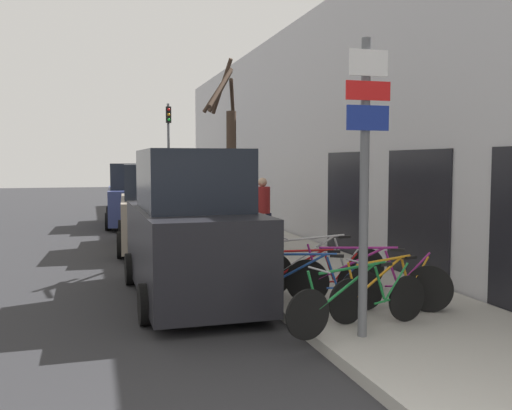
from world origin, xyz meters
TOP-DOWN VIEW (x-y plane):
  - ground_plane at (0.00, 11.20)m, footprint 80.00×80.00m
  - sidewalk_curb at (2.60, 14.00)m, footprint 3.20×32.00m
  - building_facade at (4.35, 13.92)m, footprint 0.23×32.00m
  - signpost at (1.58, 3.39)m, footprint 0.59×0.13m
  - bicycle_0 at (1.67, 3.64)m, footprint 2.24×0.66m
  - bicycle_1 at (2.37, 4.12)m, footprint 2.07×0.63m
  - bicycle_2 at (2.28, 4.65)m, footprint 2.11×1.37m
  - bicycle_3 at (1.51, 4.91)m, footprint 1.79×1.14m
  - bicycle_4 at (1.63, 5.29)m, footprint 1.90×0.83m
  - bicycle_5 at (2.03, 5.84)m, footprint 2.41×0.44m
  - parked_car_0 at (-0.05, 6.55)m, footprint 2.03×4.54m
  - parked_car_1 at (-0.04, 12.38)m, footprint 2.14×4.63m
  - parked_car_2 at (-0.19, 18.29)m, footprint 2.11×4.74m
  - pedestrian_near at (2.59, 11.06)m, footprint 0.46×0.40m
  - street_tree at (1.29, 9.28)m, footprint 1.13×2.28m
  - traffic_light at (1.36, 20.01)m, footprint 0.20×0.30m

SIDE VIEW (x-z plane):
  - ground_plane at x=0.00m, z-range 0.00..0.00m
  - sidewalk_curb at x=2.60m, z-range 0.00..0.15m
  - bicycle_4 at x=1.63m, z-range 0.09..0.93m
  - bicycle_3 at x=1.51m, z-range 0.09..0.94m
  - bicycle_1 at x=2.37m, z-range 0.09..0.95m
  - bicycle_0 at x=1.67m, z-range 0.09..0.97m
  - bicycle_2 at x=2.28m, z-range 0.08..1.03m
  - bicycle_5 at x=2.03m, z-range 0.08..1.04m
  - parked_car_2 at x=-0.19m, z-range -0.11..2.16m
  - parked_car_1 at x=-0.04m, z-range -0.11..2.16m
  - parked_car_0 at x=-0.05m, z-range -0.13..2.41m
  - pedestrian_near at x=2.59m, z-range 0.29..2.07m
  - signpost at x=1.58m, z-range 0.34..4.03m
  - street_tree at x=1.29m, z-range 0.07..4.51m
  - traffic_light at x=1.36m, z-range 0.78..5.28m
  - building_facade at x=4.35m, z-range -0.02..6.48m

